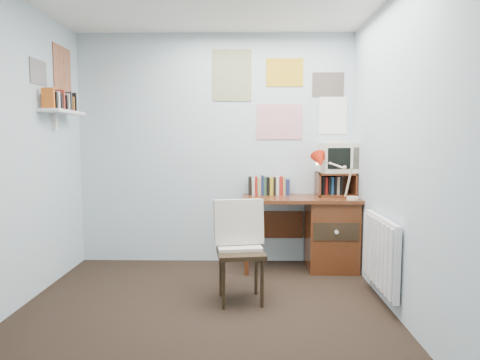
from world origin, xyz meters
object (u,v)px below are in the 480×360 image
at_px(desk_chair, 241,253).
at_px(desk_lamp, 353,178).
at_px(desk, 325,231).
at_px(tv_riser, 335,184).
at_px(crt_tv, 339,156).
at_px(wall_shelf, 63,112).
at_px(radiator, 381,253).

height_order(desk_chair, desk_lamp, desk_lamp).
relative_size(desk, tv_riser, 3.00).
xyz_separation_m(desk, desk_chair, (-0.88, -0.94, 0.01)).
xyz_separation_m(desk, desk_lamp, (0.23, -0.19, 0.57)).
bearing_deg(tv_riser, crt_tv, 32.13).
xyz_separation_m(desk_chair, tv_riser, (1.00, 1.05, 0.47)).
height_order(desk, desk_lamp, desk_lamp).
bearing_deg(wall_shelf, crt_tv, 10.61).
xyz_separation_m(desk, wall_shelf, (-2.57, -0.38, 1.21)).
xyz_separation_m(radiator, wall_shelf, (-2.86, 0.55, 1.20)).
relative_size(desk_lamp, tv_riser, 1.07).
distance_m(desk, crt_tv, 0.80).
bearing_deg(crt_tv, wall_shelf, -173.24).
bearing_deg(tv_riser, desk, -137.04).
bearing_deg(tv_riser, radiator, -80.72).
bearing_deg(desk_lamp, desk_chair, -127.54).
relative_size(desk, radiator, 1.50).
bearing_deg(wall_shelf, desk_lamp, 3.86).
bearing_deg(wall_shelf, desk, 8.40).
xyz_separation_m(desk, crt_tv, (0.15, 0.13, 0.78)).
bearing_deg(crt_tv, tv_riser, -151.71).
bearing_deg(crt_tv, radiator, -86.42).
xyz_separation_m(desk_chair, crt_tv, (1.03, 1.07, 0.77)).
height_order(desk, tv_riser, tv_riser).
relative_size(desk, wall_shelf, 1.94).
distance_m(radiator, wall_shelf, 3.15).
height_order(desk_chair, wall_shelf, wall_shelf).
xyz_separation_m(desk, tv_riser, (0.12, 0.11, 0.48)).
bearing_deg(crt_tv, desk_lamp, -80.32).
height_order(radiator, wall_shelf, wall_shelf).
height_order(desk_chair, radiator, desk_chair).
relative_size(desk_chair, wall_shelf, 1.33).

